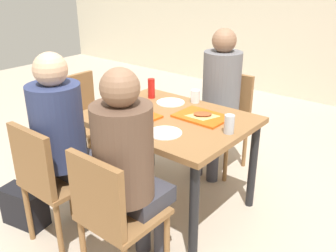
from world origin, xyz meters
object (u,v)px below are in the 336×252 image
(chair_far_side, at_px, (226,114))
(condiment_bottle, at_px, (151,88))
(handbag, at_px, (25,207))
(chair_left_end, at_px, (85,116))
(chair_near_right, at_px, (112,212))
(person_in_red, at_px, (64,134))
(tray_red_near, at_px, (133,115))
(plastic_cup_b, at_px, (134,127))
(person_in_brown_jacket, at_px, (129,161))
(paper_plate_near_edge, at_px, (165,133))
(foil_bundle, at_px, (118,97))
(plastic_cup_a, at_px, (195,96))
(main_table, at_px, (168,129))
(person_far_side, at_px, (219,91))
(tray_red_far, at_px, (202,117))
(chair_near_left, at_px, (49,177))
(pizza_slice_b, at_px, (203,115))
(pizza_slice_a, at_px, (133,112))
(soda_can, at_px, (229,124))
(paper_plate_center, at_px, (171,102))

(chair_far_side, height_order, condiment_bottle, condiment_bottle)
(handbag, bearing_deg, chair_left_end, 110.71)
(chair_near_right, bearing_deg, person_in_red, 166.12)
(chair_near_right, xyz_separation_m, tray_red_near, (-0.48, 0.67, 0.23))
(person_in_red, distance_m, plastic_cup_b, 0.44)
(person_in_brown_jacket, xyz_separation_m, paper_plate_near_edge, (-0.11, 0.44, -0.02))
(chair_left_end, distance_m, foil_bundle, 0.54)
(tray_red_near, relative_size, plastic_cup_b, 3.60)
(plastic_cup_b, bearing_deg, chair_near_right, -60.39)
(handbag, bearing_deg, plastic_cup_a, 63.47)
(main_table, bearing_deg, tray_red_near, -142.27)
(main_table, xyz_separation_m, chair_far_side, (0.00, 0.82, -0.13))
(chair_near_right, distance_m, handbag, 0.99)
(person_far_side, height_order, tray_red_far, person_far_side)
(plastic_cup_b, bearing_deg, tray_red_far, 71.37)
(tray_red_near, bearing_deg, handbag, -122.41)
(chair_left_end, xyz_separation_m, tray_red_far, (1.15, 0.13, 0.23))
(chair_near_left, distance_m, plastic_cup_b, 0.61)
(person_in_red, bearing_deg, chair_left_end, 134.36)
(chair_far_side, xyz_separation_m, pizza_slice_b, (0.21, -0.69, 0.25))
(tray_red_near, distance_m, pizza_slice_b, 0.50)
(pizza_slice_b, bearing_deg, person_far_side, 110.53)
(main_table, distance_m, handbag, 1.16)
(pizza_slice_b, height_order, plastic_cup_b, plastic_cup_b)
(person_in_brown_jacket, xyz_separation_m, foil_bundle, (-0.77, 0.66, 0.03))
(chair_near_right, relative_size, pizza_slice_a, 3.57)
(main_table, bearing_deg, person_in_red, -112.58)
(chair_near_right, bearing_deg, paper_plate_near_edge, 101.05)
(chair_near_left, relative_size, plastic_cup_b, 8.59)
(pizza_slice_a, bearing_deg, paper_plate_near_edge, -16.01)
(chair_left_end, height_order, tray_red_far, chair_left_end)
(soda_can, bearing_deg, pizza_slice_a, -167.66)
(pizza_slice_a, height_order, plastic_cup_a, plastic_cup_a)
(chair_left_end, relative_size, paper_plate_near_edge, 3.90)
(pizza_slice_a, bearing_deg, tray_red_near, -53.19)
(tray_red_far, xyz_separation_m, foil_bundle, (-0.68, -0.15, 0.04))
(plastic_cup_b, bearing_deg, condiment_bottle, 122.87)
(chair_near_left, bearing_deg, chair_far_side, 80.21)
(tray_red_far, bearing_deg, paper_plate_near_edge, -94.35)
(paper_plate_center, height_order, soda_can, soda_can)
(chair_far_side, xyz_separation_m, person_in_brown_jacket, (0.28, -1.51, 0.25))
(pizza_slice_b, height_order, soda_can, soda_can)
(person_in_red, relative_size, pizza_slice_a, 5.28)
(chair_near_right, bearing_deg, plastic_cup_a, 104.63)
(chair_near_right, distance_m, plastic_cup_b, 0.59)
(plastic_cup_a, bearing_deg, condiment_bottle, -158.85)
(chair_far_side, height_order, handbag, chair_far_side)
(chair_near_right, distance_m, paper_plate_near_edge, 0.63)
(paper_plate_near_edge, bearing_deg, person_in_brown_jacket, -75.56)
(person_in_red, distance_m, tray_red_near, 0.54)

